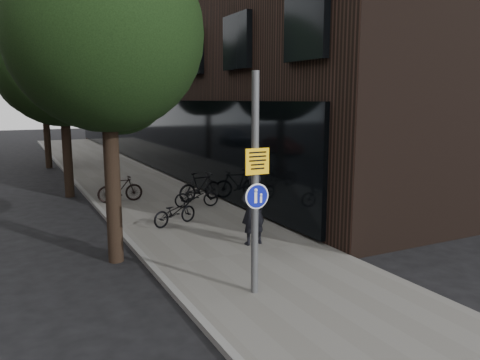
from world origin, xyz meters
TOP-DOWN VIEW (x-y plane):
  - ground at (0.00, 0.00)m, footprint 120.00×120.00m
  - sidewalk at (0.25, 10.00)m, footprint 4.50×60.00m
  - curb_edge at (-2.00, 10.00)m, footprint 0.15×60.00m
  - building_right_dark_brick at (8.50, 22.00)m, footprint 12.00×40.00m
  - street_tree_near at (-2.53, 4.64)m, footprint 4.40×4.40m
  - street_tree_mid at (-2.53, 13.14)m, footprint 5.00×5.00m
  - street_tree_far at (-2.53, 22.14)m, footprint 5.00×5.00m
  - signpost at (-0.64, 1.14)m, footprint 0.49×0.14m
  - pedestrian at (0.81, 3.87)m, footprint 0.71×0.48m
  - parked_bike_facade_near at (1.08, 8.54)m, footprint 1.61×0.84m
  - parked_bike_facade_far at (1.57, 9.39)m, footprint 1.87×0.82m
  - parked_bike_curb_near at (-0.39, 6.60)m, footprint 1.61×1.00m
  - parked_bike_curb_far at (-1.12, 10.59)m, footprint 1.65×0.52m

SIDE VIEW (x-z plane):
  - ground at x=0.00m, z-range 0.00..0.00m
  - sidewalk at x=0.25m, z-range 0.00..0.12m
  - curb_edge at x=-2.00m, z-range 0.00..0.13m
  - parked_bike_curb_near at x=-0.39m, z-range 0.12..0.92m
  - parked_bike_facade_near at x=1.08m, z-range 0.12..0.93m
  - parked_bike_curb_far at x=-1.12m, z-range 0.12..1.10m
  - parked_bike_facade_far at x=1.57m, z-range 0.12..1.20m
  - pedestrian at x=0.81m, z-range 0.12..2.00m
  - signpost at x=-0.64m, z-range 0.14..4.39m
  - street_tree_near at x=-2.53m, z-range 1.36..8.86m
  - street_tree_mid at x=-2.53m, z-range 1.21..9.01m
  - street_tree_far at x=-2.53m, z-range 1.21..9.01m
  - building_right_dark_brick at x=8.50m, z-range 0.00..18.00m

